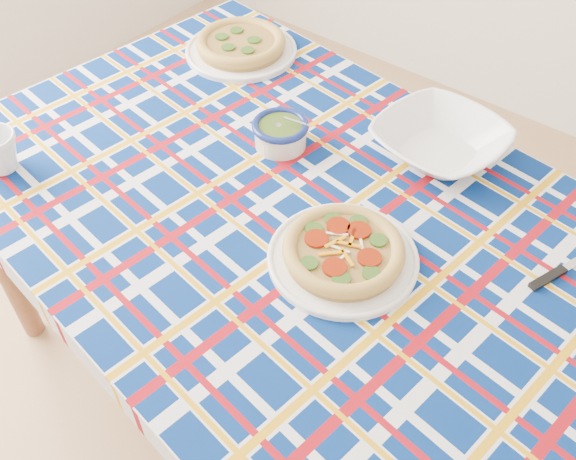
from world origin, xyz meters
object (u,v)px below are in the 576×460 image
Objects in this scene: dining_table at (298,236)px; main_focaccia_plate at (344,250)px; serving_bowl at (440,141)px; pesto_bowl at (280,132)px.

dining_table is 5.67× the size of main_focaccia_plate.
main_focaccia_plate is at bearing -87.56° from serving_bowl.
pesto_bowl reaches higher than main_focaccia_plate.
pesto_bowl reaches higher than dining_table.
dining_table is at bearing 159.96° from main_focaccia_plate.
pesto_bowl is (-0.17, 0.15, 0.12)m from dining_table.
dining_table is at bearing -41.36° from pesto_bowl.
main_focaccia_plate is 1.06× the size of serving_bowl.
pesto_bowl is at bearing 146.28° from dining_table.
dining_table is 0.25m from pesto_bowl.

